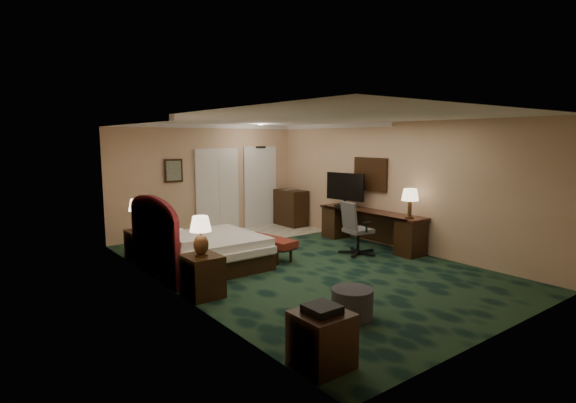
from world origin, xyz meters
TOP-DOWN VIEW (x-y plane):
  - floor at (0.00, 0.00)m, footprint 5.00×7.50m
  - ceiling at (0.00, 0.00)m, footprint 5.00×7.50m
  - wall_back at (0.00, 3.75)m, footprint 5.00×0.00m
  - wall_front at (0.00, -3.75)m, footprint 5.00×0.00m
  - wall_left at (-2.50, 0.00)m, footprint 0.00×7.50m
  - wall_right at (2.50, 0.00)m, footprint 0.00×7.50m
  - crown_molding at (0.00, 0.00)m, footprint 5.00×7.50m
  - tile_patch at (0.90, 2.90)m, footprint 3.20×1.70m
  - headboard at (-2.44, 1.00)m, footprint 0.12×2.00m
  - entry_door at (1.55, 3.72)m, footprint 1.02×0.06m
  - closet_doors at (0.25, 3.71)m, footprint 1.20×0.06m
  - wall_art at (-0.90, 3.71)m, footprint 0.45×0.06m
  - wall_mirror at (2.46, 0.60)m, footprint 0.05×0.95m
  - bed at (-1.48, 0.91)m, footprint 1.84×1.71m
  - nightstand_near at (-2.23, -0.38)m, footprint 0.50×0.58m
  - nightstand_far at (-2.25, 2.27)m, footprint 0.46×0.53m
  - lamp_near at (-2.25, -0.41)m, footprint 0.37×0.37m
  - lamp_far at (-2.26, 2.29)m, footprint 0.39×0.39m
  - bed_bench at (-0.20, 0.81)m, footprint 0.62×1.28m
  - ottoman at (-1.03, -2.32)m, footprint 0.65×0.65m
  - side_table at (-2.20, -3.04)m, footprint 0.54×0.54m
  - desk at (2.19, 0.32)m, footprint 0.58×2.69m
  - tv at (2.14, 1.08)m, footprint 0.26×1.02m
  - desk_lamp at (2.15, -0.75)m, footprint 0.36×0.36m
  - desk_chair at (1.41, -0.06)m, footprint 0.71×0.67m
  - minibar at (2.19, 3.20)m, footprint 0.51×0.92m

SIDE VIEW (x-z plane):
  - floor at x=0.00m, z-range 0.00..0.00m
  - tile_patch at x=0.90m, z-range 0.00..0.01m
  - ottoman at x=-1.03m, z-range 0.00..0.39m
  - bed_bench at x=-0.20m, z-range 0.00..0.42m
  - nightstand_far at x=-2.25m, z-range 0.00..0.57m
  - side_table at x=-2.20m, z-range 0.00..0.58m
  - bed at x=-1.48m, z-range 0.00..0.58m
  - nightstand_near at x=-2.23m, z-range 0.00..0.63m
  - desk at x=2.19m, z-range 0.00..0.77m
  - minibar at x=2.19m, z-range 0.00..0.97m
  - desk_chair at x=1.41m, z-range 0.00..1.10m
  - headboard at x=-2.44m, z-range 0.00..1.40m
  - lamp_far at x=-2.26m, z-range 0.57..1.19m
  - lamp_near at x=-2.25m, z-range 0.63..1.23m
  - entry_door at x=1.55m, z-range -0.04..2.14m
  - closet_doors at x=0.25m, z-range 0.00..2.10m
  - desk_lamp at x=2.15m, z-range 0.77..1.37m
  - tv at x=2.14m, z-range 0.77..1.57m
  - wall_back at x=0.00m, z-range 0.00..2.70m
  - wall_front at x=0.00m, z-range 0.00..2.70m
  - wall_left at x=-2.50m, z-range 0.00..2.70m
  - wall_right at x=2.50m, z-range 0.00..2.70m
  - wall_mirror at x=2.46m, z-range 1.18..1.93m
  - wall_art at x=-0.90m, z-range 1.33..1.88m
  - crown_molding at x=0.00m, z-range 2.60..2.70m
  - ceiling at x=0.00m, z-range 2.70..2.70m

